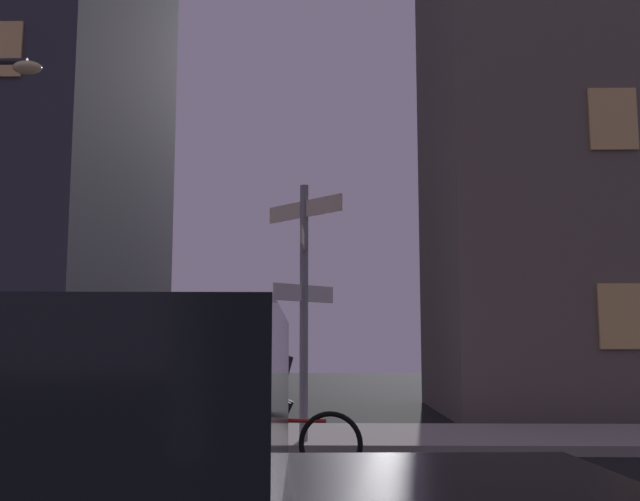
{
  "coord_description": "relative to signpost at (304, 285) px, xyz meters",
  "views": [
    {
      "loc": [
        1.51,
        -4.85,
        1.41
      ],
      "look_at": [
        1.28,
        5.63,
        2.78
      ],
      "focal_mm": 42.28,
      "sensor_mm": 36.0,
      "label": 1
    }
  ],
  "objects": [
    {
      "name": "signpost",
      "position": [
        0.0,
        0.0,
        0.0
      ],
      "size": [
        1.1,
        1.76,
        3.63
      ],
      "color": "gray",
      "rests_on": "sidewalk_kerb"
    },
    {
      "name": "building_right_block",
      "position": [
        7.7,
        6.51,
        6.64
      ],
      "size": [
        9.91,
        6.64,
        17.91
      ],
      "color": "#6B6056",
      "rests_on": "ground_plane"
    },
    {
      "name": "sidewalk_kerb",
      "position": [
        -1.04,
        0.98,
        -2.24
      ],
      "size": [
        40.0,
        3.01,
        0.14
      ],
      "primitive_type": "cube",
      "color": "#9E9991",
      "rests_on": "ground_plane"
    },
    {
      "name": "cyclist",
      "position": [
        -0.2,
        -2.12,
        -1.57
      ],
      "size": [
        1.82,
        0.37,
        1.61
      ],
      "color": "black",
      "rests_on": "ground_plane"
    }
  ]
}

